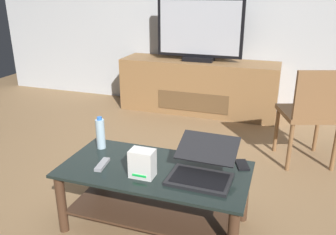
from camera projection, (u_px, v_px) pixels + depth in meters
name	position (u px, v px, depth m)	size (l,w,h in m)	color
ground_plane	(150.00, 200.00, 2.56)	(7.68, 7.68, 0.00)	olive
coffee_table	(155.00, 187.00, 2.20)	(1.16, 0.58, 0.42)	black
media_cabinet	(198.00, 86.00, 4.33)	(1.91, 0.52, 0.64)	olive
television	(199.00, 31.00, 4.07)	(1.03, 0.20, 0.73)	black
dining_chair	(312.00, 111.00, 2.92)	(0.56, 0.56, 0.87)	brown
laptop	(203.00, 166.00, 2.05)	(0.37, 0.42, 0.18)	black
router_box	(142.00, 163.00, 2.03)	(0.14, 0.10, 0.17)	white
water_bottle_near	(100.00, 133.00, 2.39)	(0.06, 0.06, 0.23)	silver
cell_phone	(242.00, 165.00, 2.18)	(0.07, 0.14, 0.01)	black
tv_remote	(102.00, 164.00, 2.18)	(0.04, 0.16, 0.02)	#99999E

